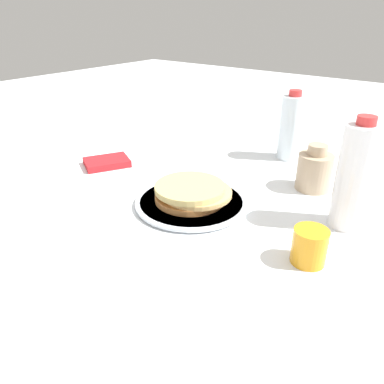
{
  "coord_description": "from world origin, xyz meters",
  "views": [
    {
      "loc": [
        0.63,
        0.48,
        0.43
      ],
      "look_at": [
        -0.0,
        -0.01,
        0.03
      ],
      "focal_mm": 35.0,
      "sensor_mm": 36.0,
      "label": 1
    }
  ],
  "objects_px": {
    "water_bottle_mid": "(291,127)",
    "pancake_stack": "(191,193)",
    "cream_jug": "(315,170)",
    "plate": "(192,202)",
    "water_bottle_near": "(355,177)",
    "juice_glass": "(309,246)"
  },
  "relations": [
    {
      "from": "cream_jug",
      "to": "water_bottle_mid",
      "type": "xyz_separation_m",
      "value": [
        -0.17,
        -0.15,
        0.05
      ]
    },
    {
      "from": "plate",
      "to": "water_bottle_near",
      "type": "xyz_separation_m",
      "value": [
        -0.13,
        0.32,
        0.11
      ]
    },
    {
      "from": "cream_jug",
      "to": "water_bottle_near",
      "type": "relative_size",
      "value": 0.5
    },
    {
      "from": "pancake_stack",
      "to": "water_bottle_near",
      "type": "distance_m",
      "value": 0.36
    },
    {
      "from": "water_bottle_near",
      "to": "water_bottle_mid",
      "type": "xyz_separation_m",
      "value": [
        -0.3,
        -0.27,
        -0.02
      ]
    },
    {
      "from": "pancake_stack",
      "to": "water_bottle_mid",
      "type": "relative_size",
      "value": 0.85
    },
    {
      "from": "plate",
      "to": "water_bottle_mid",
      "type": "relative_size",
      "value": 1.27
    },
    {
      "from": "plate",
      "to": "pancake_stack",
      "type": "distance_m",
      "value": 0.02
    },
    {
      "from": "plate",
      "to": "water_bottle_near",
      "type": "bearing_deg",
      "value": 112.08
    },
    {
      "from": "plate",
      "to": "juice_glass",
      "type": "distance_m",
      "value": 0.32
    },
    {
      "from": "pancake_stack",
      "to": "water_bottle_near",
      "type": "height_order",
      "value": "water_bottle_near"
    },
    {
      "from": "juice_glass",
      "to": "cream_jug",
      "type": "xyz_separation_m",
      "value": [
        -0.31,
        -0.11,
        0.02
      ]
    },
    {
      "from": "water_bottle_near",
      "to": "pancake_stack",
      "type": "bearing_deg",
      "value": -67.66
    },
    {
      "from": "plate",
      "to": "cream_jug",
      "type": "bearing_deg",
      "value": 143.25
    },
    {
      "from": "juice_glass",
      "to": "water_bottle_near",
      "type": "distance_m",
      "value": 0.2
    },
    {
      "from": "cream_jug",
      "to": "water_bottle_near",
      "type": "bearing_deg",
      "value": 44.19
    },
    {
      "from": "plate",
      "to": "water_bottle_mid",
      "type": "height_order",
      "value": "water_bottle_mid"
    },
    {
      "from": "plate",
      "to": "water_bottle_near",
      "type": "distance_m",
      "value": 0.37
    },
    {
      "from": "water_bottle_mid",
      "to": "pancake_stack",
      "type": "bearing_deg",
      "value": -6.66
    },
    {
      "from": "cream_jug",
      "to": "water_bottle_mid",
      "type": "relative_size",
      "value": 0.57
    },
    {
      "from": "water_bottle_mid",
      "to": "cream_jug",
      "type": "bearing_deg",
      "value": 40.89
    },
    {
      "from": "cream_jug",
      "to": "water_bottle_near",
      "type": "height_order",
      "value": "water_bottle_near"
    }
  ]
}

